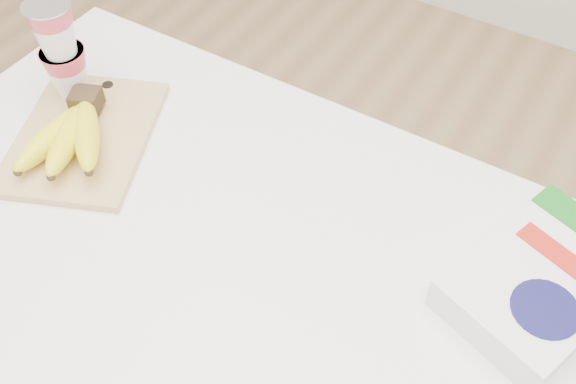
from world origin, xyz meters
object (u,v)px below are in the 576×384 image
(cereal_box, at_px, (542,282))
(yogurt_stack, at_px, (60,48))
(table, at_px, (227,371))
(bananas, at_px, (71,133))
(cutting_board, at_px, (84,137))

(cereal_box, bearing_deg, yogurt_stack, -158.87)
(table, distance_m, yogurt_stack, 0.67)
(table, height_order, bananas, bananas)
(bananas, distance_m, yogurt_stack, 0.15)
(table, xyz_separation_m, yogurt_stack, (-0.39, 0.14, 0.53))
(cutting_board, relative_size, cereal_box, 0.97)
(table, height_order, cutting_board, cutting_board)
(cutting_board, distance_m, bananas, 0.04)
(table, distance_m, cutting_board, 0.53)
(bananas, bearing_deg, cutting_board, 103.37)
(table, bearing_deg, cereal_box, 21.84)
(bananas, height_order, yogurt_stack, yogurt_stack)
(table, bearing_deg, cutting_board, 166.75)
(cutting_board, relative_size, yogurt_stack, 1.61)
(yogurt_stack, bearing_deg, bananas, -46.66)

